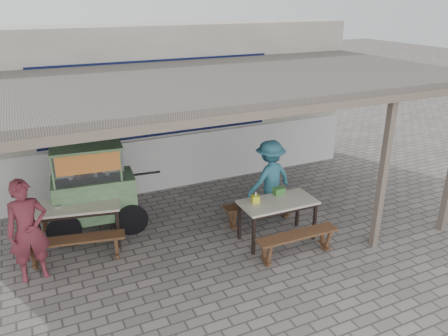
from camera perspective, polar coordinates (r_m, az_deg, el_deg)
ground at (r=7.57m, az=0.68°, el=-10.77°), size 60.00×60.00×0.00m
back_wall at (r=10.02m, az=-8.28°, el=7.89°), size 9.00×1.28×3.50m
warung_roof at (r=7.35m, az=-2.21°, el=11.07°), size 9.00×4.21×2.81m
table_left at (r=7.86m, az=-18.83°, el=-5.15°), size 1.57×0.94×0.75m
bench_left_street at (r=7.49m, az=-18.85°, el=-9.42°), size 1.59×0.59×0.45m
bench_left_wall at (r=8.54m, az=-18.29°, el=-5.38°), size 1.59×0.59×0.45m
table_right at (r=7.65m, az=7.04°, el=-4.86°), size 1.34×0.69×0.75m
bench_right_street at (r=7.33m, az=9.53°, el=-9.24°), size 1.43×0.31×0.45m
bench_right_wall at (r=8.30m, az=4.65°, el=-5.11°), size 1.43×0.31×0.45m
vendor_cart at (r=8.13m, az=-16.79°, el=-2.25°), size 2.11×0.94×1.65m
patron_street_side at (r=7.14m, az=-24.23°, el=-7.50°), size 0.62×0.43×1.62m
patron_wall_side at (r=8.53m, az=-17.46°, el=-1.88°), size 0.89×0.76×1.60m
patron_right_table at (r=8.47m, az=5.99°, el=-1.38°), size 1.08×0.74×1.53m
tissue_box at (r=7.51m, az=4.15°, el=-4.05°), size 0.15×0.15×0.13m
donation_box at (r=7.83m, az=7.18°, el=-3.01°), size 0.20×0.14×0.13m
condiment_jar at (r=7.98m, az=-16.33°, el=-3.49°), size 0.07×0.07×0.08m
condiment_bowl at (r=7.86m, az=-20.78°, el=-4.61°), size 0.22×0.22×0.04m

